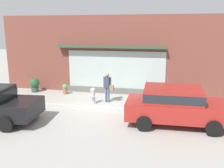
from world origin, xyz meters
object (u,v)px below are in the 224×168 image
object	(u,v)px
potted_plant_doorstep	(146,90)
potted_plant_near_hydrant	(65,89)
potted_plant_window_center	(35,84)
parked_car_red	(175,104)
pedestrian_with_handbag	(108,85)
fire_hydrant	(93,96)
potted_plant_low_front	(180,96)

from	to	relation	value
potted_plant_doorstep	potted_plant_near_hydrant	world-z (taller)	potted_plant_doorstep
potted_plant_window_center	parked_car_red	bearing A→B (deg)	-23.73
parked_car_red	potted_plant_doorstep	size ratio (longest dim) A/B	3.86
pedestrian_with_handbag	potted_plant_window_center	bearing A→B (deg)	-174.90
fire_hydrant	pedestrian_with_handbag	distance (m)	0.96
potted_plant_window_center	potted_plant_near_hydrant	distance (m)	2.06
potted_plant_low_front	fire_hydrant	bearing A→B (deg)	-162.12
pedestrian_with_handbag	potted_plant_window_center	distance (m)	5.13
parked_car_red	potted_plant_low_front	distance (m)	3.64
parked_car_red	potted_plant_near_hydrant	xyz separation A→B (m)	(-6.34, 3.60, -0.56)
parked_car_red	potted_plant_doorstep	xyz separation A→B (m)	(-1.44, 3.56, -0.38)
parked_car_red	pedestrian_with_handbag	bearing A→B (deg)	142.67
potted_plant_low_front	potted_plant_window_center	world-z (taller)	potted_plant_window_center
fire_hydrant	potted_plant_doorstep	xyz separation A→B (m)	(2.69, 1.48, 0.09)
pedestrian_with_handbag	parked_car_red	size ratio (longest dim) A/B	0.38
parked_car_red	potted_plant_window_center	size ratio (longest dim) A/B	4.83
pedestrian_with_handbag	potted_plant_low_front	bearing A→B (deg)	34.08
fire_hydrant	pedestrian_with_handbag	bearing A→B (deg)	29.85
potted_plant_low_front	potted_plant_window_center	distance (m)	8.83
fire_hydrant	potted_plant_doorstep	bearing A→B (deg)	28.72
potted_plant_low_front	potted_plant_doorstep	world-z (taller)	potted_plant_doorstep
potted_plant_low_front	potted_plant_doorstep	bearing A→B (deg)	179.87
potted_plant_low_front	potted_plant_doorstep	size ratio (longest dim) A/B	0.50
potted_plant_doorstep	potted_plant_near_hydrant	distance (m)	4.90
fire_hydrant	parked_car_red	xyz separation A→B (m)	(4.14, -2.09, 0.47)
fire_hydrant	potted_plant_window_center	xyz separation A→B (m)	(-4.26, 1.60, 0.05)
parked_car_red	potted_plant_near_hydrant	world-z (taller)	parked_car_red
pedestrian_with_handbag	parked_car_red	distance (m)	4.24
fire_hydrant	potted_plant_doorstep	size ratio (longest dim) A/B	0.79
pedestrian_with_handbag	potted_plant_low_front	distance (m)	4.05
pedestrian_with_handbag	potted_plant_near_hydrant	distance (m)	3.17
fire_hydrant	potted_plant_near_hydrant	xyz separation A→B (m)	(-2.21, 1.51, -0.09)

